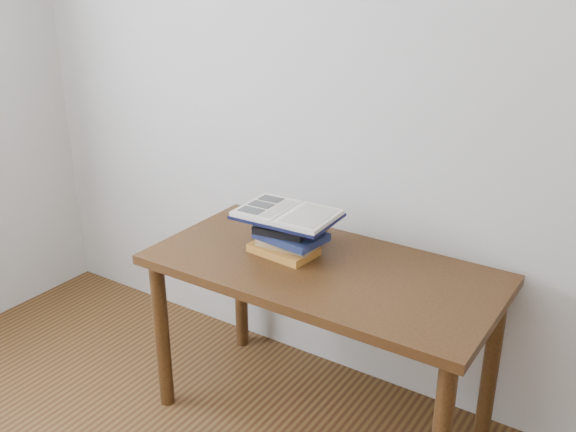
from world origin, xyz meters
The scene contains 3 objects.
desk centered at (0.08, 1.38, 0.59)m, with size 1.29×0.65×0.69m.
book_stack centered at (-0.09, 1.40, 0.76)m, with size 0.28×0.21×0.14m.
open_book centered at (-0.10, 1.41, 0.85)m, with size 0.38×0.27×0.03m.
Camera 1 is at (1.13, -0.46, 1.75)m, focal length 40.00 mm.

